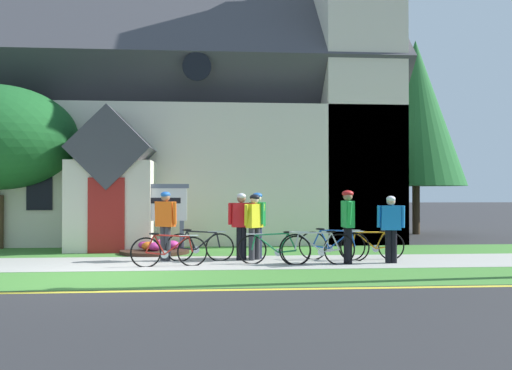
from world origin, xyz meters
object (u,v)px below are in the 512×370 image
Objects in this scene: bicycle_white at (333,245)px; roadside_conifer at (416,113)px; bicycle_yellow at (199,246)px; cyclist_in_green_jersey at (391,224)px; bicycle_red at (318,248)px; cyclist_in_yellow_jersey at (166,220)px; cyclist_in_white_jersey at (257,220)px; bicycle_blue at (372,245)px; church_sign at (156,206)px; cyclist_in_orange_jersey at (255,222)px; bicycle_silver at (169,251)px; cyclist_in_blue_jersey at (241,221)px; bicycle_black at (274,249)px; cyclist_in_red_jersey at (348,220)px.

bicycle_white is 0.21× the size of roadside_conifer.
bicycle_yellow is 0.21× the size of roadside_conifer.
bicycle_red is at bearing -175.47° from cyclist_in_green_jersey.
cyclist_in_green_jersey is (1.24, -0.68, 0.56)m from bicycle_white.
cyclist_in_yellow_jersey is 1.02× the size of cyclist_in_white_jersey.
bicycle_blue is at bearing -117.79° from roadside_conifer.
roadside_conifer is at bearing 62.21° from bicycle_blue.
church_sign is 6.50m from cyclist_in_green_jersey.
bicycle_white is 1.02× the size of cyclist_in_orange_jersey.
cyclist_in_blue_jersey is at bearing 30.63° from bicycle_silver.
bicycle_black is at bearing -22.66° from bicycle_yellow.
cyclist_in_orange_jersey is at bearing 177.28° from bicycle_blue.
cyclist_in_yellow_jersey is (-2.60, 0.83, 0.64)m from bicycle_black.
roadside_conifer reaches higher than bicycle_blue.
church_sign is 2.05m from cyclist_in_yellow_jersey.
bicycle_black is 0.99× the size of bicycle_silver.
cyclist_in_orange_jersey is (-2.15, 0.85, -0.07)m from cyclist_in_red_jersey.
bicycle_yellow is 1.15m from bicycle_silver.
bicycle_blue is 3.33m from cyclist_in_blue_jersey.
bicycle_white is 0.96m from cyclist_in_red_jersey.
cyclist_in_red_jersey reaches higher than bicycle_white.
cyclist_in_yellow_jersey is (-0.17, 1.02, 0.65)m from bicycle_silver.
cyclist_in_blue_jersey is (2.31, -1.99, -0.32)m from church_sign.
bicycle_white is 0.93× the size of bicycle_red.
cyclist_in_green_jersey is (1.80, 0.14, 0.55)m from bicycle_red.
church_sign reaches higher than bicycle_yellow.
bicycle_blue is at bearing 1.46° from bicycle_white.
bicycle_black is at bearing -63.60° from cyclist_in_orange_jersey.
bicycle_red is (-1.55, -0.84, 0.02)m from bicycle_blue.
bicycle_blue is 1.02× the size of cyclist_in_white_jersey.
cyclist_in_yellow_jersey is at bearing 99.29° from bicycle_silver.
cyclist_in_orange_jersey reaches higher than bicycle_white.
bicycle_blue is at bearing -2.49° from cyclist_in_blue_jersey.
church_sign is at bearing 102.59° from cyclist_in_yellow_jersey.
bicycle_red is 0.23× the size of roadside_conifer.
bicycle_white is 0.96× the size of cyclist_in_red_jersey.
church_sign reaches higher than bicycle_blue.
roadside_conifer is at bearing 56.85° from bicycle_red.
bicycle_black is 2.63m from bicycle_blue.
roadside_conifer is (7.02, 7.44, 3.90)m from cyclist_in_white_jersey.
roadside_conifer is (9.75, 5.76, 3.59)m from church_sign.
church_sign reaches higher than bicycle_red.
cyclist_in_green_jersey is (0.25, -0.70, 0.57)m from bicycle_blue.
bicycle_blue is at bearing -2.72° from cyclist_in_orange_jersey.
bicycle_yellow is 1.06m from cyclist_in_yellow_jersey.
cyclist_in_orange_jersey is (-0.40, 0.81, 0.59)m from bicycle_black.
cyclist_in_white_jersey is (-2.85, 0.46, 0.63)m from bicycle_blue.
cyclist_in_white_jersey reaches higher than bicycle_white.
cyclist_in_red_jersey is (4.35, -0.86, 0.02)m from cyclist_in_yellow_jersey.
bicycle_silver is 2.08m from cyclist_in_blue_jersey.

